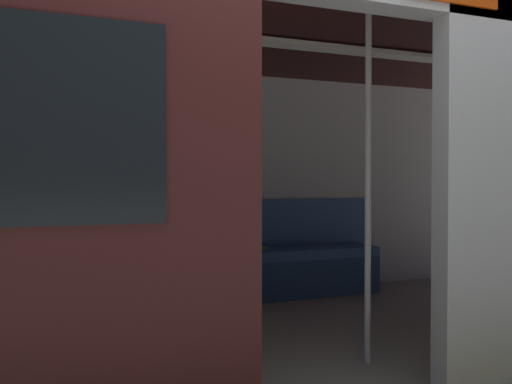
% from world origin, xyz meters
% --- Properties ---
extents(train_car, '(6.40, 2.81, 2.20)m').
position_xyz_m(train_car, '(0.06, -1.24, 1.47)').
color(train_car, silver).
rests_on(train_car, ground_plane).
extents(bench_seat, '(3.20, 0.44, 0.45)m').
position_xyz_m(bench_seat, '(0.00, -2.30, 0.34)').
color(bench_seat, '#38609E').
rests_on(bench_seat, ground_plane).
extents(person_seated, '(0.55, 0.70, 1.17)m').
position_xyz_m(person_seated, '(-0.03, -2.25, 0.67)').
color(person_seated, '#4C8CC6').
rests_on(person_seated, ground_plane).
extents(handbag, '(0.26, 0.15, 0.17)m').
position_xyz_m(handbag, '(0.32, -2.34, 0.53)').
color(handbag, '#262D4C').
rests_on(handbag, bench_seat).
extents(book, '(0.22, 0.26, 0.03)m').
position_xyz_m(book, '(-0.43, -2.39, 0.46)').
color(book, '#33723F').
rests_on(book, bench_seat).
extents(grab_pole_door, '(0.04, 0.04, 2.06)m').
position_xyz_m(grab_pole_door, '(0.42, -0.42, 1.03)').
color(grab_pole_door, silver).
rests_on(grab_pole_door, ground_plane).
extents(grab_pole_far, '(0.04, 0.04, 2.06)m').
position_xyz_m(grab_pole_far, '(-0.42, -0.52, 1.03)').
color(grab_pole_far, silver).
rests_on(grab_pole_far, ground_plane).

